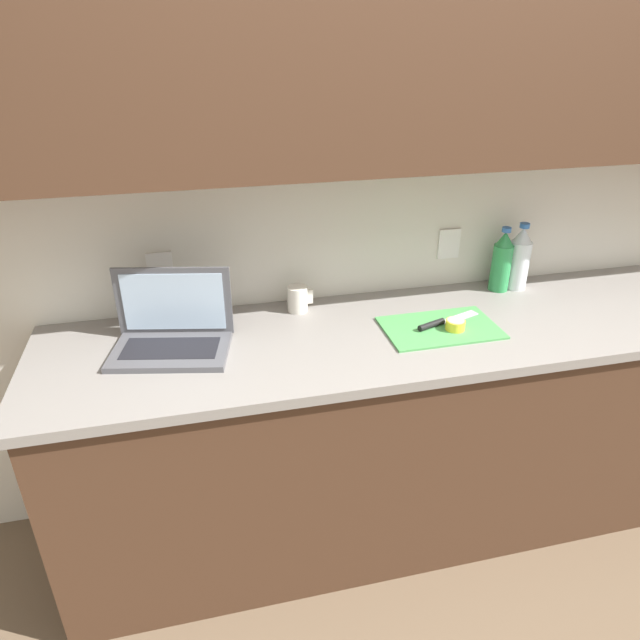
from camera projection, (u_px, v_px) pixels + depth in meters
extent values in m
plane|color=brown|center=(394.00, 513.00, 2.42)|extent=(12.00, 12.00, 0.00)
cube|color=silver|center=(382.00, 188.00, 2.13)|extent=(5.20, 0.06, 2.60)
cube|color=white|center=(160.00, 268.00, 2.03)|extent=(0.09, 0.01, 0.12)
cube|color=white|center=(449.00, 244.00, 2.26)|extent=(0.09, 0.01, 0.12)
cube|color=#472D1E|center=(409.00, 51.00, 1.75)|extent=(4.42, 0.32, 0.70)
cube|color=#472D1E|center=(400.00, 433.00, 2.22)|extent=(2.50, 0.61, 0.85)
cube|color=gray|center=(408.00, 333.00, 2.02)|extent=(2.58, 0.65, 0.03)
cube|color=#515156|center=(171.00, 351.00, 1.85)|extent=(0.41, 0.31, 0.02)
cube|color=black|center=(171.00, 348.00, 1.84)|extent=(0.33, 0.20, 0.00)
cube|color=#515156|center=(174.00, 301.00, 1.90)|extent=(0.38, 0.09, 0.24)
cube|color=silver|center=(173.00, 302.00, 1.89)|extent=(0.33, 0.08, 0.20)
cube|color=#4C9E51|center=(440.00, 328.00, 2.01)|extent=(0.40, 0.25, 0.01)
cube|color=silver|center=(459.00, 317.00, 2.06)|extent=(0.16, 0.09, 0.00)
cylinder|color=black|center=(431.00, 325.00, 1.99)|extent=(0.11, 0.06, 0.02)
cylinder|color=yellow|center=(455.00, 325.00, 1.98)|extent=(0.07, 0.07, 0.03)
cylinder|color=#F4EAA3|center=(456.00, 320.00, 1.97)|extent=(0.06, 0.06, 0.00)
cylinder|color=silver|center=(518.00, 265.00, 2.28)|extent=(0.08, 0.08, 0.20)
cone|color=silver|center=(523.00, 235.00, 2.22)|extent=(0.08, 0.08, 0.06)
cylinder|color=#3366B2|center=(525.00, 225.00, 2.21)|extent=(0.04, 0.04, 0.02)
cylinder|color=#2D934C|center=(501.00, 268.00, 2.27)|extent=(0.08, 0.08, 0.19)
cone|color=#2D934C|center=(505.00, 239.00, 2.21)|extent=(0.07, 0.07, 0.05)
cylinder|color=#3366B2|center=(507.00, 230.00, 2.20)|extent=(0.04, 0.04, 0.02)
cylinder|color=silver|center=(297.00, 299.00, 2.12)|extent=(0.08, 0.08, 0.10)
cube|color=silver|center=(310.00, 296.00, 2.12)|extent=(0.02, 0.01, 0.05)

